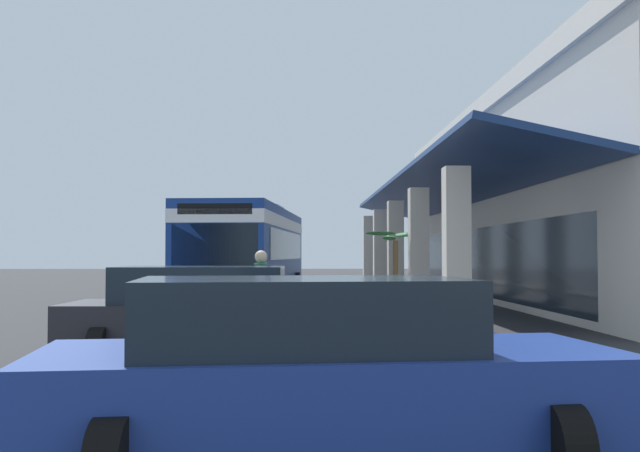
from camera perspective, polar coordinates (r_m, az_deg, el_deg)
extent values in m
plane|color=#2D2D30|center=(28.83, 10.61, -5.39)|extent=(120.00, 120.00, 0.00)
cube|color=#9E998E|center=(27.55, 2.04, -5.45)|extent=(32.26, 0.50, 0.12)
cube|color=beige|center=(29.77, 21.01, 1.10)|extent=(26.89, 10.04, 6.52)
cube|color=silver|center=(30.17, 20.92, 7.86)|extent=(27.19, 10.34, 0.60)
cube|color=beige|center=(38.36, 3.66, -1.93)|extent=(0.55, 0.55, 3.59)
cube|color=beige|center=(33.01, 4.50, -1.89)|extent=(0.55, 0.55, 3.59)
cube|color=beige|center=(27.67, 5.67, -1.84)|extent=(0.55, 0.55, 3.59)
cube|color=beige|center=(22.35, 7.38, -1.76)|extent=(0.55, 0.55, 3.59)
cube|color=beige|center=(17.05, 10.17, -1.63)|extent=(0.55, 0.55, 3.59)
cube|color=navy|center=(27.96, 8.35, 2.57)|extent=(26.89, 3.16, 0.82)
cube|color=#19232D|center=(28.19, 11.66, -2.61)|extent=(22.59, 0.08, 2.40)
cube|color=navy|center=(25.05, -5.40, -1.97)|extent=(11.18, 3.51, 2.75)
cube|color=white|center=(25.07, -5.39, 0.15)|extent=(11.20, 3.53, 0.36)
cube|color=#19232D|center=(25.35, -5.29, -1.46)|extent=(9.43, 3.38, 0.90)
cube|color=#19232D|center=(19.67, -7.88, -1.54)|extent=(0.26, 2.24, 1.20)
cube|color=black|center=(19.69, -7.87, 1.28)|extent=(0.23, 1.94, 0.28)
cube|color=black|center=(19.58, -7.97, -5.64)|extent=(0.41, 2.46, 0.24)
cube|color=silver|center=(19.48, -5.34, -4.79)|extent=(0.08, 0.24, 0.16)
cube|color=silver|center=(19.84, -10.46, -4.71)|extent=(0.08, 0.24, 0.16)
cube|color=silver|center=(26.58, -4.88, 1.25)|extent=(2.55, 1.99, 0.24)
cylinder|color=black|center=(21.31, -3.53, -5.24)|extent=(1.00, 0.30, 1.00)
cylinder|color=black|center=(21.77, -10.23, -5.14)|extent=(1.00, 0.30, 1.00)
cylinder|color=black|center=(27.98, -1.83, -4.50)|extent=(1.00, 0.30, 1.00)
cylinder|color=black|center=(28.33, -6.99, -4.46)|extent=(1.00, 0.30, 1.00)
cube|color=#232328|center=(11.71, -7.91, -7.28)|extent=(1.88, 4.43, 0.66)
cube|color=#19232D|center=(11.70, -8.87, -4.33)|extent=(1.63, 2.49, 0.54)
cylinder|color=black|center=(12.54, -0.51, -8.24)|extent=(0.64, 0.22, 0.64)
cylinder|color=black|center=(10.75, -0.51, -9.26)|extent=(0.64, 0.22, 0.64)
cylinder|color=black|center=(12.89, -14.06, -8.01)|extent=(0.64, 0.22, 0.64)
cylinder|color=black|center=(11.16, -16.26, -8.91)|extent=(0.64, 0.22, 0.64)
cube|color=navy|center=(5.97, 0.60, -12.28)|extent=(2.25, 4.57, 0.66)
cube|color=#19232D|center=(5.87, -1.35, -6.55)|extent=(1.84, 2.62, 0.54)
cylinder|color=black|center=(7.24, 11.65, -12.70)|extent=(0.64, 0.22, 0.64)
cylinder|color=black|center=(5.61, 17.94, -15.78)|extent=(0.64, 0.22, 0.64)
cylinder|color=black|center=(6.88, -13.29, -13.24)|extent=(0.64, 0.22, 0.64)
cylinder|color=#726651|center=(14.13, -3.91, -7.11)|extent=(0.16, 0.16, 0.85)
cylinder|color=#726651|center=(13.98, -4.98, -7.16)|extent=(0.16, 0.16, 0.85)
cube|color=#26664C|center=(14.01, -4.43, -4.09)|extent=(0.50, 0.23, 0.64)
sphere|color=beige|center=(14.00, -4.43, -2.30)|extent=(0.23, 0.23, 0.23)
cylinder|color=#26664C|center=(14.30, -4.14, -3.92)|extent=(0.09, 0.09, 0.58)
cylinder|color=#26664C|center=(13.72, -4.74, -3.99)|extent=(0.09, 0.09, 0.58)
cube|color=#4C4742|center=(22.95, 5.68, -5.67)|extent=(0.92, 0.92, 0.47)
cylinder|color=#332319|center=(22.94, 5.68, -5.05)|extent=(0.78, 0.78, 0.02)
cylinder|color=brown|center=(22.91, 5.67, -3.08)|extent=(0.16, 0.16, 1.60)
ellipsoid|color=#286B33|center=(22.50, 6.07, -0.66)|extent=(0.92, 0.42, 0.17)
ellipsoid|color=#286B33|center=(23.08, 6.71, -0.65)|extent=(0.41, 0.92, 0.18)
ellipsoid|color=#286B33|center=(23.40, 5.19, -0.92)|extent=(1.07, 0.47, 0.17)
ellipsoid|color=#286B33|center=(22.73, 4.55, -0.54)|extent=(0.47, 0.99, 0.17)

